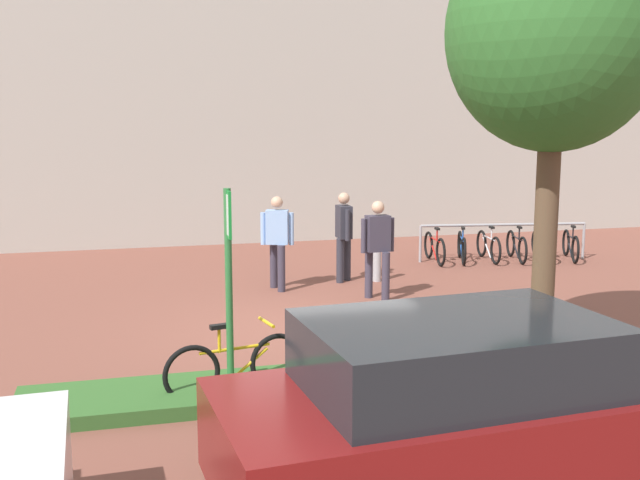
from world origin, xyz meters
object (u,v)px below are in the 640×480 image
Objects in this scene: person_shirt_blue at (277,237)px; person_suited_navy at (378,244)px; parking_sign_post at (228,263)px; car_maroon_wagon at (471,411)px; person_suited_dark at (344,231)px; tree_sidewalk at (555,34)px; bike_at_sign at (235,366)px; bollard_steel at (377,258)px; bike_rack_cluster at (503,245)px.

person_shirt_blue and person_suited_navy have the same top height.
parking_sign_post is 0.54× the size of car_maroon_wagon.
parking_sign_post is at bearing -117.88° from person_suited_dark.
tree_sidewalk reaches higher than person_suited_dark.
person_suited_navy is at bearing -84.31° from person_suited_dark.
person_shirt_blue is 7.97m from car_maroon_wagon.
bike_at_sign is 0.37× the size of car_maroon_wagon.
bollard_steel is 0.52× the size of person_suited_navy.
bike_rack_cluster is 5.61m from person_shirt_blue.
person_suited_navy is at bearing -37.66° from person_shirt_blue.
bollard_steel is at bearing 56.76° from bike_at_sign.
person_suited_dark reaches higher than bike_rack_cluster.
bike_at_sign is at bearing -117.68° from person_suited_dark.
car_maroon_wagon is at bearing -59.73° from parking_sign_post.
bike_at_sign is at bearing 118.53° from car_maroon_wagon.
person_suited_navy is (0.15, -1.54, 0.00)m from person_suited_dark.
car_maroon_wagon is (0.01, -7.97, -0.23)m from person_shirt_blue.
tree_sidewalk is 6.50m from person_suited_dark.
bike_at_sign is 1.84× the size of bollard_steel.
person_suited_dark is at bearing 95.69° from person_suited_navy.
person_suited_dark reaches higher than car_maroon_wagon.
tree_sidewalk reaches higher than bollard_steel.
parking_sign_post is at bearing 120.27° from car_maroon_wagon.
car_maroon_wagon is at bearing -102.51° from person_suited_navy.
parking_sign_post reaches higher than car_maroon_wagon.
bollard_steel is 0.83m from person_suited_dark.
tree_sidewalk is 5.19m from person_suited_navy.
parking_sign_post is (-3.85, 0.05, -2.53)m from tree_sidewalk.
bollard_steel reaches higher than bike_rack_cluster.
parking_sign_post is 6.35m from person_suited_dark.
tree_sidewalk reaches higher than bike_rack_cluster.
tree_sidewalk is 4.61m from parking_sign_post.
person_suited_dark is (-0.62, 0.15, 0.53)m from bollard_steel.
tree_sidewalk is at bearing -1.98° from bike_at_sign.
person_suited_dark is at bearing 62.32° from bike_at_sign.
car_maroon_wagon reaches higher than bike_at_sign.
tree_sidewalk reaches higher than bike_at_sign.
parking_sign_post is at bearing -106.93° from person_shirt_blue.
person_shirt_blue is at bearing -173.72° from bollard_steel.
car_maroon_wagon is at bearing -99.22° from person_suited_dark.
bike_rack_cluster is (3.10, 6.82, -3.74)m from tree_sidewalk.
bike_at_sign is at bearing 49.77° from parking_sign_post.
tree_sidewalk is 3.21× the size of person_suited_dark.
parking_sign_post is 2.64× the size of bollard_steel.
parking_sign_post reaches higher than bollard_steel.
tree_sidewalk is 3.33× the size of bike_at_sign.
person_suited_navy is at bearing 77.49° from car_maroon_wagon.
person_shirt_blue and person_suited_dark have the same top height.
parking_sign_post is 5.14m from person_suited_navy.
person_suited_dark is (1.37, 0.37, 0.00)m from person_shirt_blue.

